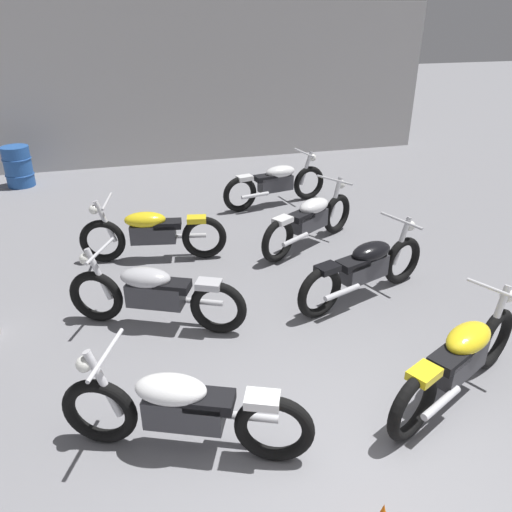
{
  "coord_description": "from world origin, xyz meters",
  "views": [
    {
      "loc": [
        -1.58,
        -2.33,
        3.43
      ],
      "look_at": [
        0.0,
        3.28,
        0.55
      ],
      "focal_mm": 35.29,
      "sensor_mm": 36.0,
      "label": 1
    }
  ],
  "objects_px": {
    "motorcycle_right_row_0": "(460,359)",
    "motorcycle_right_row_2": "(310,219)",
    "motorcycle_right_row_1": "(365,267)",
    "oil_drum": "(18,166)",
    "motorcycle_left_row_1": "(154,293)",
    "motorcycle_left_row_2": "(152,232)",
    "motorcycle_left_row_0": "(183,409)",
    "motorcycle_right_row_3": "(276,182)"
  },
  "relations": [
    {
      "from": "motorcycle_right_row_0",
      "to": "motorcycle_right_row_2",
      "type": "height_order",
      "value": "same"
    },
    {
      "from": "motorcycle_right_row_1",
      "to": "motorcycle_right_row_2",
      "type": "height_order",
      "value": "same"
    },
    {
      "from": "motorcycle_right_row_0",
      "to": "oil_drum",
      "type": "distance_m",
      "value": 9.55
    },
    {
      "from": "motorcycle_left_row_1",
      "to": "oil_drum",
      "type": "bearing_deg",
      "value": 110.22
    },
    {
      "from": "motorcycle_left_row_1",
      "to": "oil_drum",
      "type": "relative_size",
      "value": 2.36
    },
    {
      "from": "motorcycle_left_row_2",
      "to": "motorcycle_right_row_1",
      "type": "height_order",
      "value": "same"
    },
    {
      "from": "motorcycle_left_row_2",
      "to": "motorcycle_right_row_0",
      "type": "relative_size",
      "value": 1.07
    },
    {
      "from": "motorcycle_right_row_1",
      "to": "motorcycle_right_row_2",
      "type": "bearing_deg",
      "value": 92.95
    },
    {
      "from": "motorcycle_left_row_0",
      "to": "motorcycle_left_row_2",
      "type": "relative_size",
      "value": 0.95
    },
    {
      "from": "motorcycle_left_row_0",
      "to": "motorcycle_left_row_1",
      "type": "xyz_separation_m",
      "value": [
        -0.05,
        1.97,
        0.0
      ]
    },
    {
      "from": "motorcycle_right_row_3",
      "to": "motorcycle_left_row_0",
      "type": "bearing_deg",
      "value": -115.03
    },
    {
      "from": "motorcycle_right_row_2",
      "to": "oil_drum",
      "type": "height_order",
      "value": "motorcycle_right_row_2"
    },
    {
      "from": "motorcycle_left_row_0",
      "to": "oil_drum",
      "type": "bearing_deg",
      "value": 105.91
    },
    {
      "from": "oil_drum",
      "to": "motorcycle_right_row_3",
      "type": "bearing_deg",
      "value": -27.89
    },
    {
      "from": "motorcycle_left_row_1",
      "to": "motorcycle_right_row_1",
      "type": "height_order",
      "value": "same"
    },
    {
      "from": "motorcycle_right_row_0",
      "to": "motorcycle_right_row_2",
      "type": "relative_size",
      "value": 1.04
    },
    {
      "from": "motorcycle_right_row_2",
      "to": "motorcycle_right_row_3",
      "type": "relative_size",
      "value": 0.89
    },
    {
      "from": "motorcycle_left_row_1",
      "to": "motorcycle_right_row_3",
      "type": "xyz_separation_m",
      "value": [
        2.63,
        3.56,
        0.0
      ]
    },
    {
      "from": "motorcycle_right_row_0",
      "to": "motorcycle_right_row_2",
      "type": "xyz_separation_m",
      "value": [
        -0.09,
        3.67,
        0.0
      ]
    },
    {
      "from": "motorcycle_left_row_0",
      "to": "motorcycle_right_row_3",
      "type": "height_order",
      "value": "same"
    },
    {
      "from": "motorcycle_right_row_1",
      "to": "motorcycle_right_row_3",
      "type": "distance_m",
      "value": 3.63
    },
    {
      "from": "motorcycle_left_row_0",
      "to": "motorcycle_left_row_2",
      "type": "bearing_deg",
      "value": 88.58
    },
    {
      "from": "motorcycle_right_row_2",
      "to": "motorcycle_right_row_3",
      "type": "height_order",
      "value": "same"
    },
    {
      "from": "motorcycle_left_row_2",
      "to": "motorcycle_right_row_3",
      "type": "bearing_deg",
      "value": 35.16
    },
    {
      "from": "motorcycle_left_row_0",
      "to": "motorcycle_left_row_1",
      "type": "relative_size",
      "value": 1.01
    },
    {
      "from": "motorcycle_right_row_2",
      "to": "motorcycle_right_row_3",
      "type": "xyz_separation_m",
      "value": [
        0.06,
        1.92,
        0.0
      ]
    },
    {
      "from": "motorcycle_right_row_0",
      "to": "motorcycle_right_row_1",
      "type": "height_order",
      "value": "same"
    },
    {
      "from": "motorcycle_right_row_2",
      "to": "oil_drum",
      "type": "distance_m",
      "value": 6.62
    },
    {
      "from": "motorcycle_left_row_1",
      "to": "motorcycle_right_row_1",
      "type": "bearing_deg",
      "value": -1.49
    },
    {
      "from": "motorcycle_left_row_1",
      "to": "motorcycle_right_row_1",
      "type": "distance_m",
      "value": 2.67
    },
    {
      "from": "motorcycle_left_row_0",
      "to": "motorcycle_right_row_2",
      "type": "xyz_separation_m",
      "value": [
        2.53,
        3.62,
        0.0
      ]
    },
    {
      "from": "motorcycle_left_row_0",
      "to": "oil_drum",
      "type": "xyz_separation_m",
      "value": [
        -2.32,
        8.13,
        -0.03
      ]
    },
    {
      "from": "oil_drum",
      "to": "motorcycle_right_row_2",
      "type": "bearing_deg",
      "value": -42.96
    },
    {
      "from": "motorcycle_left_row_0",
      "to": "motorcycle_right_row_0",
      "type": "distance_m",
      "value": 2.62
    },
    {
      "from": "motorcycle_right_row_0",
      "to": "motorcycle_right_row_1",
      "type": "bearing_deg",
      "value": 90.18
    },
    {
      "from": "motorcycle_left_row_2",
      "to": "motorcycle_right_row_2",
      "type": "distance_m",
      "value": 2.44
    },
    {
      "from": "motorcycle_left_row_1",
      "to": "motorcycle_right_row_2",
      "type": "relative_size",
      "value": 1.05
    },
    {
      "from": "motorcycle_left_row_2",
      "to": "motorcycle_right_row_3",
      "type": "relative_size",
      "value": 1.0
    },
    {
      "from": "motorcycle_left_row_1",
      "to": "motorcycle_right_row_3",
      "type": "height_order",
      "value": "same"
    },
    {
      "from": "motorcycle_right_row_1",
      "to": "motorcycle_right_row_3",
      "type": "relative_size",
      "value": 0.97
    },
    {
      "from": "motorcycle_left_row_2",
      "to": "oil_drum",
      "type": "height_order",
      "value": "motorcycle_left_row_2"
    },
    {
      "from": "motorcycle_left_row_1",
      "to": "motorcycle_left_row_0",
      "type": "bearing_deg",
      "value": -88.59
    }
  ]
}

